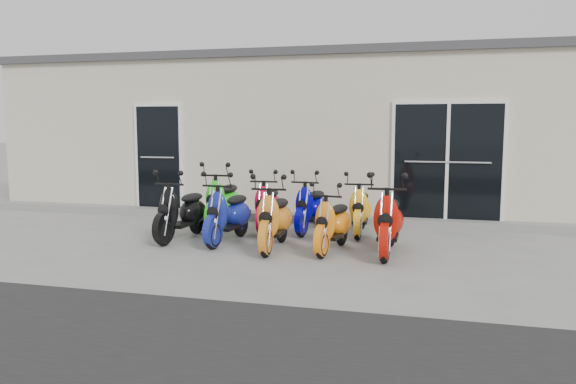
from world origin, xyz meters
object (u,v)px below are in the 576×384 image
scooter_front_black (182,204)px  scooter_front_orange_b (333,216)px  scooter_back_red (268,199)px  scooter_front_red (389,212)px  scooter_back_green (223,195)px  scooter_back_blue (311,200)px  scooter_front_orange_a (275,211)px  scooter_front_blue (228,206)px  scooter_back_yellow (360,202)px

scooter_front_black → scooter_front_orange_b: scooter_front_black is taller
scooter_back_red → scooter_front_black: bearing=-138.1°
scooter_front_black → scooter_front_red: bearing=1.7°
scooter_front_red → scooter_back_green: (-3.07, 1.30, 0.00)m
scooter_front_orange_b → scooter_back_red: scooter_back_red is taller
scooter_back_blue → scooter_front_black: bearing=-143.2°
scooter_front_black → scooter_back_blue: bearing=36.7°
scooter_front_orange_a → scooter_front_black: bearing=166.7°
scooter_back_green → scooter_back_blue: scooter_back_green is taller
scooter_front_orange_a → scooter_back_green: scooter_back_green is taller
scooter_back_red → scooter_back_green: bearing=-178.9°
scooter_front_orange_b → scooter_front_orange_a: bearing=-167.1°
scooter_front_orange_a → scooter_front_blue: bearing=158.9°
scooter_front_blue → scooter_back_green: scooter_back_green is taller
scooter_front_red → scooter_back_yellow: scooter_front_red is taller
scooter_front_orange_b → scooter_back_yellow: size_ratio=0.97×
scooter_front_black → scooter_back_yellow: scooter_front_black is taller
scooter_front_black → scooter_front_orange_b: size_ratio=1.09×
scooter_back_yellow → scooter_front_black: bearing=-160.2°
scooter_front_red → scooter_back_yellow: (-0.59, 1.39, -0.06)m
scooter_front_orange_a → scooter_back_red: (-0.55, 1.49, -0.03)m
scooter_front_orange_b → scooter_front_red: size_ratio=0.87×
scooter_front_orange_b → scooter_back_yellow: 1.43m
scooter_front_orange_a → scooter_front_orange_b: 0.88m
scooter_front_orange_a → scooter_back_blue: 1.50m
scooter_back_green → scooter_back_yellow: (2.48, 0.08, -0.06)m
scooter_front_orange_b → scooter_back_green: scooter_back_green is taller
scooter_back_blue → scooter_back_yellow: bearing=5.8°
scooter_back_yellow → scooter_front_blue: bearing=-151.5°
scooter_front_orange_a → scooter_front_red: 1.69m
scooter_front_red → scooter_back_yellow: bearing=113.0°
scooter_front_blue → scooter_back_red: bearing=80.6°
scooter_back_blue → scooter_back_yellow: (0.86, 0.01, -0.01)m
scooter_front_black → scooter_front_blue: (0.82, -0.03, -0.00)m
scooter_back_green → scooter_back_red: size_ratio=1.11×
scooter_back_blue → scooter_back_red: bearing=-175.1°
scooter_back_red → scooter_back_blue: (0.79, -0.00, 0.00)m
scooter_front_orange_a → scooter_back_green: (-1.38, 1.41, 0.03)m
scooter_front_orange_b → scooter_back_blue: size_ratio=0.96×
scooter_back_blue → scooter_front_orange_a: bearing=-93.9°
scooter_back_red → scooter_back_yellow: bearing=-4.5°
scooter_front_red → scooter_front_orange_b: bearing=-178.1°
scooter_back_blue → scooter_front_orange_b: bearing=-60.3°
scooter_front_blue → scooter_back_red: size_ratio=1.05×
scooter_front_orange_b → scooter_back_green: bearing=157.3°
scooter_front_black → scooter_front_orange_a: scooter_front_orange_a is taller
scooter_back_blue → scooter_front_red: bearing=-38.3°
scooter_front_black → scooter_back_blue: (1.91, 1.17, -0.03)m
scooter_front_black → scooter_back_yellow: size_ratio=1.06×
scooter_back_green → scooter_back_yellow: size_ratio=1.11×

